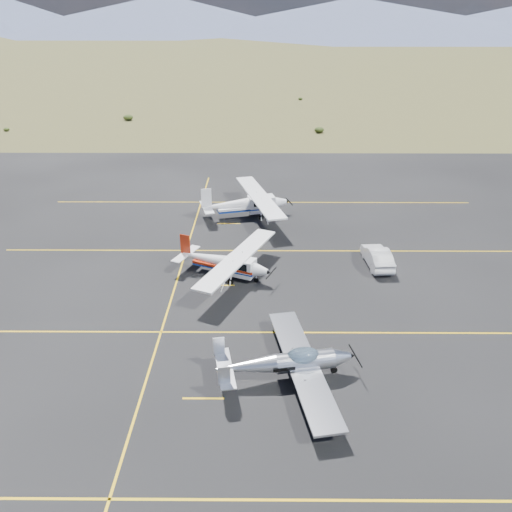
% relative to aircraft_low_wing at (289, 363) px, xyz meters
% --- Properties ---
extents(ground, '(1600.00, 1600.00, 0.00)m').
position_rel_aircraft_low_wing_xyz_m(ground, '(-1.13, 2.00, -0.99)').
color(ground, '#383D1C').
rests_on(ground, ground).
extents(apron, '(72.00, 72.00, 0.02)m').
position_rel_aircraft_low_wing_xyz_m(apron, '(-1.13, 9.00, -0.99)').
color(apron, black).
rests_on(apron, ground).
extents(aircraft_low_wing, '(6.94, 9.57, 2.07)m').
position_rel_aircraft_low_wing_xyz_m(aircraft_low_wing, '(0.00, 0.00, 0.00)').
color(aircraft_low_wing, silver).
rests_on(aircraft_low_wing, apron).
extents(aircraft_cessna, '(7.35, 9.81, 2.57)m').
position_rel_aircraft_low_wing_xyz_m(aircraft_cessna, '(-3.86, 10.89, 0.15)').
color(aircraft_cessna, white).
rests_on(aircraft_cessna, apron).
extents(aircraft_plain, '(7.69, 11.62, 2.95)m').
position_rel_aircraft_low_wing_xyz_m(aircraft_plain, '(-2.62, 22.14, 0.32)').
color(aircraft_plain, white).
rests_on(aircraft_plain, apron).
extents(sedan, '(1.73, 4.31, 1.39)m').
position_rel_aircraft_low_wing_xyz_m(sedan, '(7.08, 12.58, -0.28)').
color(sedan, silver).
rests_on(sedan, apron).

